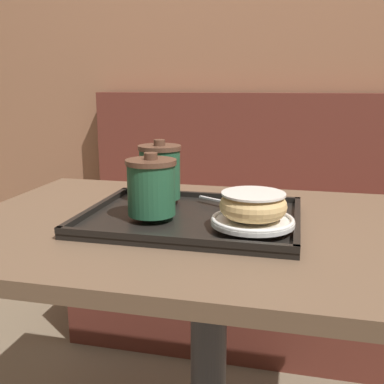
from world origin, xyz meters
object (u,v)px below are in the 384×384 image
(coffee_cup_rear, at_px, (160,172))
(donut_chocolate_glazed, at_px, (253,205))
(coffee_cup_front, at_px, (151,187))
(spoon, at_px, (236,203))

(coffee_cup_rear, bearing_deg, donut_chocolate_glazed, -33.90)
(coffee_cup_front, distance_m, donut_chocolate_glazed, 0.21)
(coffee_cup_rear, distance_m, donut_chocolate_glazed, 0.28)
(donut_chocolate_glazed, height_order, spoon, donut_chocolate_glazed)
(coffee_cup_rear, relative_size, donut_chocolate_glazed, 1.07)
(donut_chocolate_glazed, bearing_deg, spoon, 110.29)
(coffee_cup_front, bearing_deg, spoon, 34.66)
(donut_chocolate_glazed, relative_size, spoon, 0.98)
(coffee_cup_front, distance_m, spoon, 0.20)
(coffee_cup_front, distance_m, coffee_cup_rear, 0.13)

